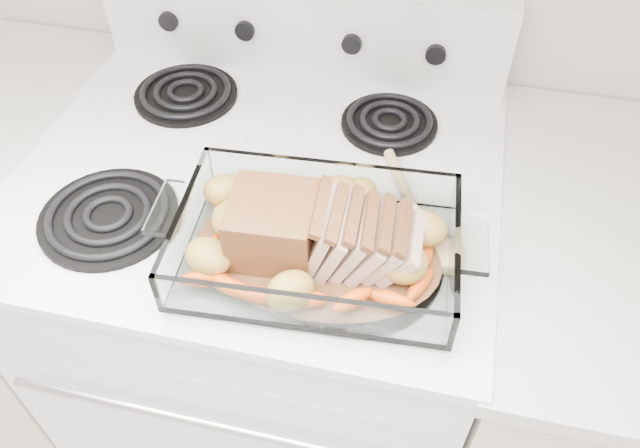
% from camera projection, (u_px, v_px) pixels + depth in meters
% --- Properties ---
extents(electric_range, '(0.78, 0.70, 1.12)m').
position_uv_depth(electric_range, '(275.00, 322.00, 1.36)').
color(electric_range, white).
rests_on(electric_range, ground).
extents(counter_left, '(0.58, 0.68, 0.93)m').
position_uv_depth(counter_left, '(4.00, 273.00, 1.47)').
color(counter_left, silver).
rests_on(counter_left, ground).
extents(counter_right, '(0.58, 0.68, 0.93)m').
position_uv_depth(counter_right, '(589.00, 389.00, 1.27)').
color(counter_right, silver).
rests_on(counter_right, ground).
extents(baking_dish, '(0.38, 0.25, 0.07)m').
position_uv_depth(baking_dish, '(317.00, 248.00, 0.87)').
color(baking_dish, white).
rests_on(baking_dish, electric_range).
extents(pork_roast, '(0.26, 0.11, 0.09)m').
position_uv_depth(pork_roast, '(306.00, 231.00, 0.85)').
color(pork_roast, brown).
rests_on(pork_roast, baking_dish).
extents(roast_vegetables, '(0.40, 0.22, 0.05)m').
position_uv_depth(roast_vegetables, '(320.00, 221.00, 0.89)').
color(roast_vegetables, '#F25515').
rests_on(roast_vegetables, baking_dish).
extents(wooden_spoon, '(0.15, 0.24, 0.02)m').
position_uv_depth(wooden_spoon, '(428.00, 229.00, 0.92)').
color(wooden_spoon, '#D8B585').
rests_on(wooden_spoon, electric_range).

